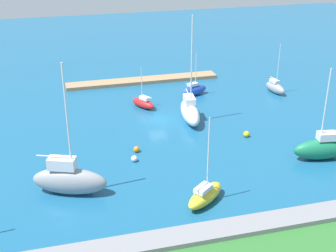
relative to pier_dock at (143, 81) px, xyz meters
name	(u,v)px	position (x,y,z in m)	size (l,w,h in m)	color
water	(158,120)	(1.32, 16.72, -0.30)	(160.00, 160.00, 0.00)	#19567F
pier_dock	(143,81)	(0.00, 0.00, 0.00)	(26.81, 2.94, 0.59)	#997A56
breakwater	(231,232)	(1.32, 44.56, 0.38)	(60.83, 2.58, 1.35)	gray
sailboat_gray_near_pier	(275,87)	(-20.19, 10.88, 0.63)	(2.32, 4.82, 8.27)	gray
sailboat_green_by_breakwater	(322,148)	(-15.02, 33.23, 1.16)	(7.22, 3.09, 11.50)	#19724C
sailboat_blue_outer_mooring	(194,90)	(-6.81, 8.58, 0.64)	(4.86, 2.83, 7.02)	#2347B2
sailboat_yellow_west_end	(205,195)	(1.67, 38.47, 0.63)	(5.51, 4.93, 9.44)	yellow
sailboat_red_lone_north	(143,103)	(2.39, 11.70, 0.49)	(3.61, 4.64, 6.48)	red
sailboat_white_center_basin	(190,111)	(-3.04, 18.21, 1.20)	(3.20, 8.12, 15.24)	white
sailboat_gray_lone_south	(69,179)	(14.97, 33.11, 1.42)	(8.25, 5.00, 14.47)	gray
mooring_buoy_orange	(137,149)	(6.28, 25.71, 0.08)	(0.76, 0.76, 0.76)	orange
mooring_buoy_white	(134,159)	(7.04, 28.05, 0.08)	(0.76, 0.76, 0.76)	white
mooring_buoy_yellow	(246,134)	(-8.76, 25.23, 0.10)	(0.80, 0.80, 0.80)	yellow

